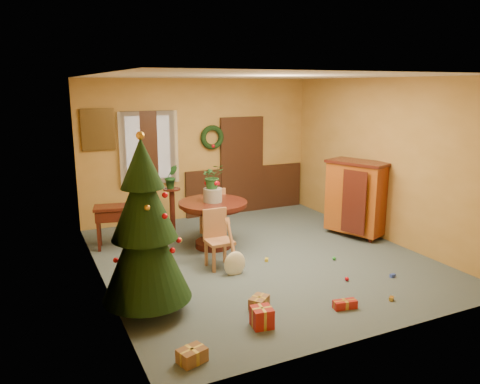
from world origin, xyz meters
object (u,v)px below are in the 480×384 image
christmas_tree (145,230)px  chair_near (217,236)px  writing_desk (119,216)px  sideboard (357,196)px  dining_table (213,215)px

christmas_tree → chair_near: bearing=37.2°
christmas_tree → writing_desk: christmas_tree is taller
chair_near → sideboard: size_ratio=0.64×
chair_near → christmas_tree: size_ratio=0.40×
dining_table → christmas_tree: size_ratio=0.53×
chair_near → sideboard: sideboard is taller
dining_table → sideboard: size_ratio=0.84×
chair_near → christmas_tree: (-1.37, -1.04, 0.58)m
dining_table → chair_near: chair_near is taller
chair_near → writing_desk: chair_near is taller
chair_near → writing_desk: size_ratio=1.00×
christmas_tree → writing_desk: size_ratio=2.48×
dining_table → sideboard: bearing=-11.5°
sideboard → dining_table: bearing=168.5°
writing_desk → chair_near: bearing=-52.1°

